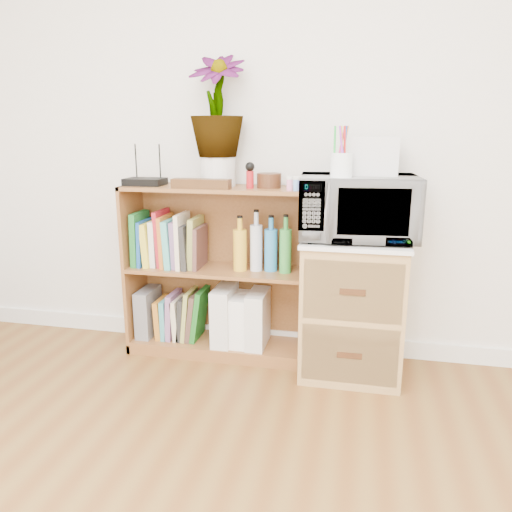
% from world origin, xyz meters
% --- Properties ---
extents(skirting_board, '(4.00, 0.02, 0.10)m').
position_xyz_m(skirting_board, '(0.00, 2.24, 0.05)').
color(skirting_board, white).
rests_on(skirting_board, ground).
extents(bookshelf, '(1.00, 0.30, 0.95)m').
position_xyz_m(bookshelf, '(-0.35, 2.10, 0.47)').
color(bookshelf, brown).
rests_on(bookshelf, ground).
extents(wicker_unit, '(0.50, 0.45, 0.70)m').
position_xyz_m(wicker_unit, '(0.40, 2.02, 0.35)').
color(wicker_unit, '#9E7542').
rests_on(wicker_unit, ground).
extents(microwave, '(0.59, 0.43, 0.31)m').
position_xyz_m(microwave, '(0.40, 2.02, 0.88)').
color(microwave, white).
rests_on(microwave, wicker_unit).
extents(pen_cup, '(0.10, 0.10, 0.11)m').
position_xyz_m(pen_cup, '(0.32, 1.91, 1.09)').
color(pen_cup, white).
rests_on(pen_cup, microwave).
extents(small_appliance, '(0.23, 0.19, 0.18)m').
position_xyz_m(small_appliance, '(0.46, 2.06, 1.12)').
color(small_appliance, silver).
rests_on(small_appliance, microwave).
extents(router, '(0.21, 0.14, 0.04)m').
position_xyz_m(router, '(-0.74, 2.08, 0.97)').
color(router, black).
rests_on(router, bookshelf).
extents(white_bowl, '(0.13, 0.13, 0.03)m').
position_xyz_m(white_bowl, '(-0.50, 2.07, 0.97)').
color(white_bowl, white).
rests_on(white_bowl, bookshelf).
extents(plant_pot, '(0.18, 0.18, 0.15)m').
position_xyz_m(plant_pot, '(-0.34, 2.12, 1.03)').
color(plant_pot, silver).
rests_on(plant_pot, bookshelf).
extents(potted_plant, '(0.29, 0.29, 0.52)m').
position_xyz_m(potted_plant, '(-0.34, 2.12, 1.36)').
color(potted_plant, '#366729').
rests_on(potted_plant, plant_pot).
extents(trinket_box, '(0.31, 0.08, 0.05)m').
position_xyz_m(trinket_box, '(-0.39, 2.00, 0.97)').
color(trinket_box, '#3D2510').
rests_on(trinket_box, bookshelf).
extents(kokeshi_doll, '(0.04, 0.04, 0.09)m').
position_xyz_m(kokeshi_doll, '(-0.15, 2.06, 0.99)').
color(kokeshi_doll, '#A5141A').
rests_on(kokeshi_doll, bookshelf).
extents(wooden_bowl, '(0.13, 0.13, 0.07)m').
position_xyz_m(wooden_bowl, '(-0.06, 2.11, 0.99)').
color(wooden_bowl, '#39200F').
rests_on(wooden_bowl, bookshelf).
extents(paint_jars, '(0.12, 0.04, 0.06)m').
position_xyz_m(paint_jars, '(0.10, 2.01, 0.98)').
color(paint_jars, pink).
rests_on(paint_jars, bookshelf).
extents(file_box, '(0.08, 0.22, 0.28)m').
position_xyz_m(file_box, '(-0.77, 2.10, 0.21)').
color(file_box, slate).
rests_on(file_box, bookshelf).
extents(magazine_holder_left, '(0.10, 0.26, 0.32)m').
position_xyz_m(magazine_holder_left, '(-0.30, 2.09, 0.23)').
color(magazine_holder_left, silver).
rests_on(magazine_holder_left, bookshelf).
extents(magazine_holder_mid, '(0.09, 0.23, 0.28)m').
position_xyz_m(magazine_holder_mid, '(-0.21, 2.09, 0.21)').
color(magazine_holder_mid, white).
rests_on(magazine_holder_mid, bookshelf).
extents(magazine_holder_right, '(0.10, 0.25, 0.31)m').
position_xyz_m(magazine_holder_right, '(-0.11, 2.09, 0.23)').
color(magazine_holder_right, silver).
rests_on(magazine_holder_right, bookshelf).
extents(cookbooks, '(0.39, 0.20, 0.31)m').
position_xyz_m(cookbooks, '(-0.62, 2.10, 0.64)').
color(cookbooks, '#1D6E2A').
rests_on(cookbooks, bookshelf).
extents(liquor_bottles, '(0.39, 0.07, 0.32)m').
position_xyz_m(liquor_bottles, '(-0.06, 2.10, 0.65)').
color(liquor_bottles, gold).
rests_on(liquor_bottles, bookshelf).
extents(lower_books, '(0.29, 0.19, 0.30)m').
position_xyz_m(lower_books, '(-0.56, 2.10, 0.20)').
color(lower_books, '#B87020').
rests_on(lower_books, bookshelf).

